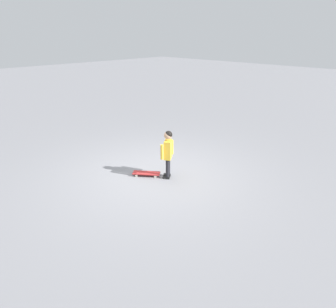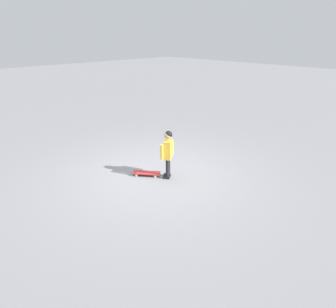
# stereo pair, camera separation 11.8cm
# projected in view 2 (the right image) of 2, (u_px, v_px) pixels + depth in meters

# --- Properties ---
(ground_plane) EXTENTS (50.00, 50.00, 0.00)m
(ground_plane) POSITION_uv_depth(u_px,v_px,m) (154.00, 175.00, 6.61)
(ground_plane) COLOR gray
(child_person) EXTENTS (0.41, 0.27, 1.06)m
(child_person) POSITION_uv_depth(u_px,v_px,m) (168.00, 149.00, 6.26)
(child_person) COLOR black
(child_person) RESTS_ON ground
(skateboard) EXTENTS (0.51, 0.59, 0.07)m
(skateboard) POSITION_uv_depth(u_px,v_px,m) (147.00, 173.00, 6.57)
(skateboard) COLOR #B22D2D
(skateboard) RESTS_ON ground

